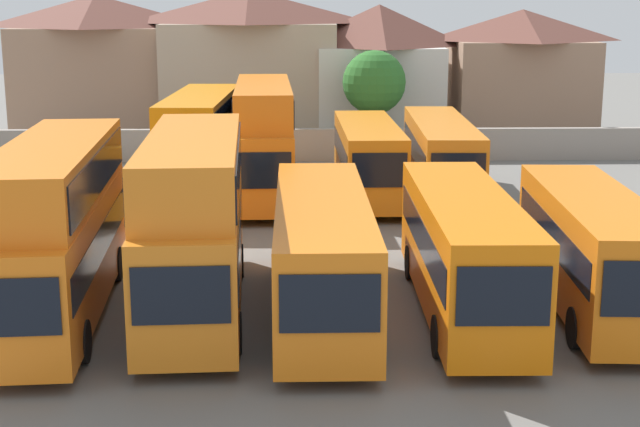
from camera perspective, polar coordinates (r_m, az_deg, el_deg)
The scene contains 16 objects.
ground at distance 44.52m, azimuth -0.51°, elevation 1.51°, with size 140.00×140.00×0.00m, color slate.
depot_boundary_wall at distance 52.19m, azimuth -0.67°, elevation 4.22°, with size 56.00×0.50×1.80m, color gray.
bus_1 at distance 27.09m, azimuth -15.86°, elevation -0.45°, with size 3.27×11.50×4.97m.
bus_2 at distance 26.77m, azimuth -7.70°, elevation -0.06°, with size 3.09×11.03×5.11m.
bus_3 at distance 26.53m, azimuth 0.13°, elevation -2.15°, with size 2.69×11.66×3.38m.
bus_4 at distance 26.83m, azimuth 8.79°, elevation -2.02°, with size 2.68×11.02×3.48m.
bus_5 at distance 27.98m, azimuth 16.33°, elevation -1.88°, with size 3.06×10.37×3.39m.
bus_6 at distance 42.11m, azimuth -7.31°, elevation 4.43°, with size 3.00×11.21×4.72m.
bus_7 at distance 41.98m, azimuth -3.46°, elevation 4.83°, with size 2.81×11.38×5.19m.
bus_8 at distance 41.91m, azimuth 2.96°, elevation 3.49°, with size 2.67×10.22×3.43m.
bus_9 at distance 42.44m, azimuth 7.39°, elevation 3.59°, with size 2.88×11.80×3.53m.
house_terrace_left at distance 62.42m, azimuth -13.38°, elevation 8.77°, with size 10.51×7.50×9.12m.
house_terrace_centre at distance 60.28m, azimuth -4.30°, elevation 9.08°, with size 11.32×7.23×9.41m.
house_terrace_right at distance 60.01m, azimuth 3.61°, elevation 8.66°, with size 8.16×7.08×8.52m.
house_terrace_far_right at distance 61.64m, azimuth 12.14°, elevation 8.35°, with size 9.07×7.05×8.21m.
tree_left_of_lot at distance 54.47m, azimuth 3.33°, elevation 7.99°, with size 3.68×3.68×5.99m.
Camera 1 is at (-0.76, -25.62, 8.87)m, focal length 52.37 mm.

